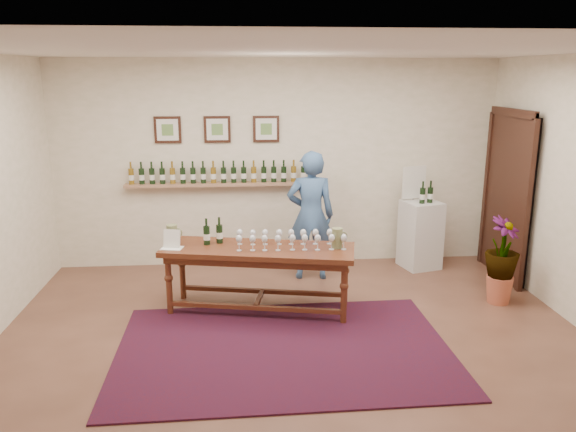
{
  "coord_description": "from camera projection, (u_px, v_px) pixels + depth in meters",
  "views": [
    {
      "loc": [
        -0.5,
        -5.07,
        2.6
      ],
      "look_at": [
        0.0,
        0.8,
        1.1
      ],
      "focal_mm": 35.0,
      "sensor_mm": 36.0,
      "label": 1
    }
  ],
  "objects": [
    {
      "name": "ground",
      "position": [
        295.0,
        343.0,
        5.58
      ],
      "size": [
        6.0,
        6.0,
        0.0
      ],
      "primitive_type": "plane",
      "color": "#4F3022",
      "rests_on": "ground"
    },
    {
      "name": "room_shell",
      "position": [
        443.0,
        191.0,
        7.27
      ],
      "size": [
        6.0,
        6.0,
        6.0
      ],
      "color": "#F2E4CE",
      "rests_on": "ground"
    },
    {
      "name": "rug",
      "position": [
        284.0,
        349.0,
        5.43
      ],
      "size": [
        3.23,
        2.18,
        0.02
      ],
      "primitive_type": "cube",
      "rotation": [
        0.0,
        0.0,
        0.01
      ],
      "color": "#4E0E12",
      "rests_on": "ground"
    },
    {
      "name": "tasting_table",
      "position": [
        258.0,
        257.0,
        6.19
      ],
      "size": [
        2.2,
        1.09,
        0.75
      ],
      "rotation": [
        0.0,
        0.0,
        -0.21
      ],
      "color": "#471811",
      "rests_on": "ground"
    },
    {
      "name": "table_glasses",
      "position": [
        291.0,
        239.0,
        6.15
      ],
      "size": [
        1.33,
        0.38,
        0.18
      ],
      "primitive_type": null,
      "rotation": [
        0.0,
        0.0,
        -0.06
      ],
      "color": "silver",
      "rests_on": "tasting_table"
    },
    {
      "name": "table_bottles",
      "position": [
        213.0,
        231.0,
        6.26
      ],
      "size": [
        0.32,
        0.23,
        0.31
      ],
      "primitive_type": null,
      "rotation": [
        0.0,
        0.0,
        -0.24
      ],
      "color": "black",
      "rests_on": "tasting_table"
    },
    {
      "name": "pitcher_left",
      "position": [
        172.0,
        235.0,
        6.25
      ],
      "size": [
        0.17,
        0.17,
        0.22
      ],
      "primitive_type": null,
      "rotation": [
        0.0,
        0.0,
        -0.21
      ],
      "color": "olive",
      "rests_on": "tasting_table"
    },
    {
      "name": "pitcher_right",
      "position": [
        337.0,
        238.0,
        6.12
      ],
      "size": [
        0.15,
        0.15,
        0.22
      ],
      "primitive_type": null,
      "rotation": [
        0.0,
        0.0,
        -0.05
      ],
      "color": "olive",
      "rests_on": "tasting_table"
    },
    {
      "name": "menu_card",
      "position": [
        172.0,
        239.0,
        6.12
      ],
      "size": [
        0.25,
        0.21,
        0.2
      ],
      "primitive_type": "cube",
      "rotation": [
        0.0,
        0.0,
        -0.21
      ],
      "color": "silver",
      "rests_on": "tasting_table"
    },
    {
      "name": "display_pedestal",
      "position": [
        420.0,
        235.0,
        7.67
      ],
      "size": [
        0.56,
        0.56,
        0.92
      ],
      "primitive_type": "cube",
      "rotation": [
        0.0,
        0.0,
        0.26
      ],
      "color": "silver",
      "rests_on": "ground"
    },
    {
      "name": "pedestal_bottles",
      "position": [
        426.0,
        193.0,
        7.45
      ],
      "size": [
        0.29,
        0.15,
        0.28
      ],
      "primitive_type": null,
      "rotation": [
        0.0,
        0.0,
        0.26
      ],
      "color": "black",
      "rests_on": "display_pedestal"
    },
    {
      "name": "info_sign",
      "position": [
        414.0,
        182.0,
        7.62
      ],
      "size": [
        0.35,
        0.11,
        0.49
      ],
      "primitive_type": "cube",
      "rotation": [
        0.0,
        0.0,
        0.26
      ],
      "color": "silver",
      "rests_on": "display_pedestal"
    },
    {
      "name": "potted_plant",
      "position": [
        502.0,
        261.0,
        6.44
      ],
      "size": [
        0.65,
        0.65,
        0.88
      ],
      "rotation": [
        0.0,
        0.0,
        0.67
      ],
      "color": "#B2573B",
      "rests_on": "ground"
    },
    {
      "name": "person",
      "position": [
        311.0,
        216.0,
        7.17
      ],
      "size": [
        0.63,
        0.43,
        1.67
      ],
      "primitive_type": "imported",
      "rotation": [
        0.0,
        0.0,
        3.08
      ],
      "color": "#395B88",
      "rests_on": "ground"
    }
  ]
}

